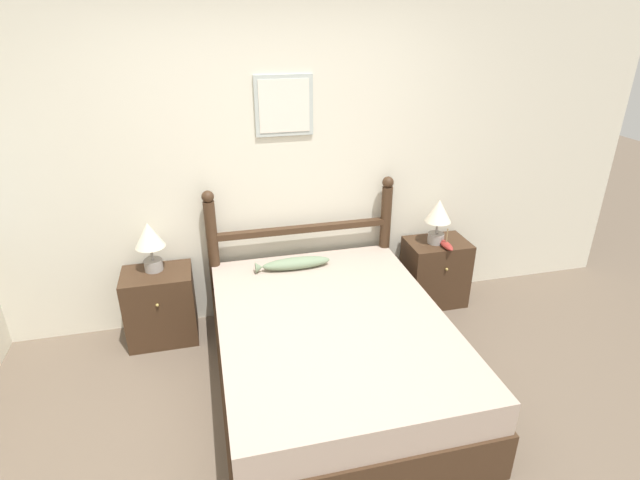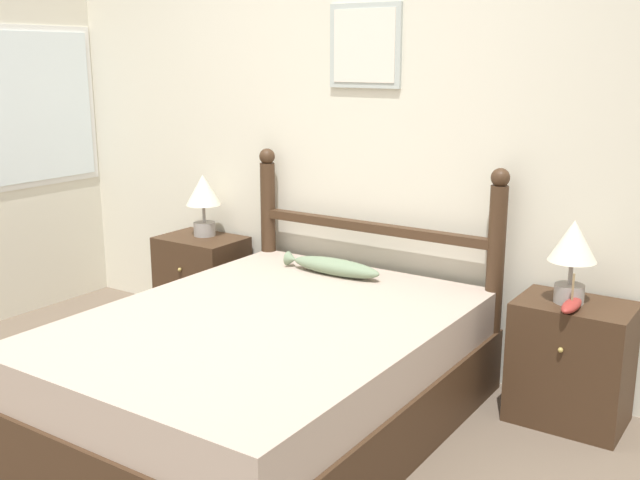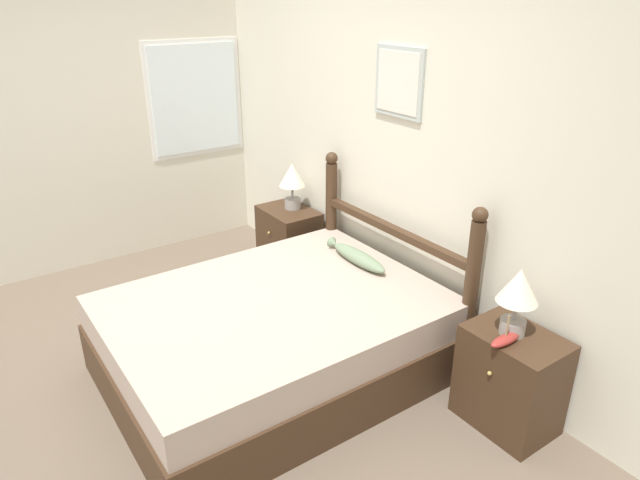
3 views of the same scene
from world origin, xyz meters
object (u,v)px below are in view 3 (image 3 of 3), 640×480
Objects in this scene: nightstand_left at (289,241)px; model_boat at (506,339)px; fish_pillow at (357,257)px; table_lamp_left at (292,179)px; bed at (275,337)px; table_lamp_right at (518,292)px; nightstand_right at (510,380)px.

model_boat reaches higher than nightstand_left.
nightstand_left is at bearing 174.96° from fish_pillow.
fish_pillow is (-1.28, 0.03, -0.03)m from model_boat.
nightstand_left is 1.51× the size of table_lamp_left.
nightstand_left is 2.35m from model_boat.
bed is 5.19× the size of table_lamp_right.
model_boat is at bearing -1.18° from fish_pillow.
nightstand_right is 1.51× the size of table_lamp_left.
nightstand_left is 2.35m from table_lamp_right.
table_lamp_left reaches higher than nightstand_right.
nightstand_left is 0.55m from table_lamp_left.
table_lamp_left and table_lamp_right have the same top height.
fish_pillow is (-1.24, -0.08, -0.26)m from table_lamp_right.
nightstand_left is at bearing 179.73° from table_lamp_right.
model_boat is (2.33, -0.12, 0.32)m from nightstand_left.
fish_pillow is (1.05, -0.09, 0.29)m from nightstand_left.
fish_pillow is at bearing -5.04° from nightstand_left.
table_lamp_right reaches higher than nightstand_right.
table_lamp_left reaches higher than fish_pillow.
nightstand_right is 1.51× the size of table_lamp_right.
fish_pillow is at bearing 178.82° from model_boat.
table_lamp_left is at bearing 172.37° from fish_pillow.
fish_pillow is at bearing -7.63° from table_lamp_left.
bed is at bearing -143.69° from table_lamp_right.
bed is at bearing -81.52° from fish_pillow.
nightstand_right is 0.34m from model_boat.
table_lamp_right is 0.26m from model_boat.
table_lamp_right is at bearing -161.32° from nightstand_right.
model_boat reaches higher than bed.
model_boat is at bearing -4.12° from table_lamp_left.
nightstand_right reaches higher than bed.
nightstand_left is (-1.16, 0.84, 0.03)m from bed.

